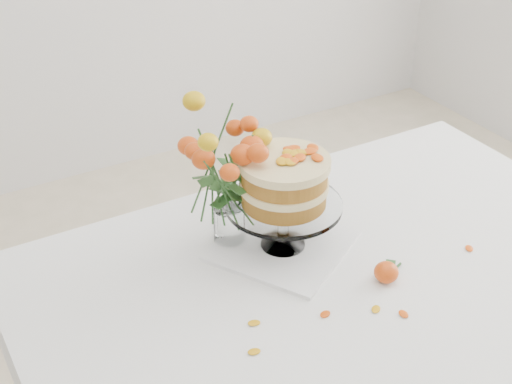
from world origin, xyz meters
TOP-DOWN VIEW (x-y plane):
  - table at (0.00, 0.00)m, footprint 1.43×0.93m
  - napkin at (-0.07, 0.14)m, footprint 0.38×0.38m
  - cake_stand at (-0.07, 0.14)m, footprint 0.27×0.27m
  - rose_vase at (-0.17, 0.23)m, footprint 0.25×0.25m
  - loose_rose_far at (0.06, -0.07)m, footprint 0.09×0.06m
  - stray_petal_a at (-0.12, -0.10)m, footprint 0.03×0.02m
  - stray_petal_b at (-0.02, -0.14)m, footprint 0.03×0.02m
  - stray_petal_c at (0.02, -0.18)m, footprint 0.03×0.02m
  - stray_petal_d at (-0.26, -0.05)m, footprint 0.03×0.02m
  - stray_petal_e at (-0.30, -0.12)m, footprint 0.03×0.02m
  - stray_petal_f at (0.30, -0.08)m, footprint 0.03×0.02m

SIDE VIEW (x-z plane):
  - table at x=0.00m, z-range 0.30..1.05m
  - stray_petal_a at x=-0.12m, z-range 0.76..0.76m
  - stray_petal_b at x=-0.02m, z-range 0.76..0.76m
  - stray_petal_c at x=0.02m, z-range 0.76..0.76m
  - stray_petal_d at x=-0.26m, z-range 0.76..0.76m
  - stray_petal_e at x=-0.30m, z-range 0.76..0.76m
  - stray_petal_f at x=0.30m, z-range 0.76..0.76m
  - napkin at x=-0.07m, z-range 0.76..0.77m
  - loose_rose_far at x=0.06m, z-range 0.76..0.80m
  - cake_stand at x=-0.07m, z-range 0.81..1.04m
  - rose_vase at x=-0.17m, z-range 0.79..1.16m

